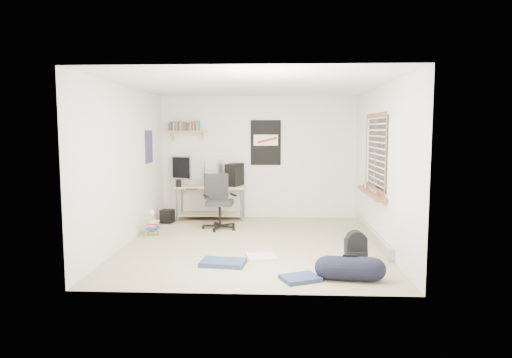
{
  "coord_description": "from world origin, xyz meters",
  "views": [
    {
      "loc": [
        0.37,
        -7.13,
        1.81
      ],
      "look_at": [
        0.05,
        0.11,
        1.03
      ],
      "focal_mm": 32.0,
      "sensor_mm": 36.0,
      "label": 1
    }
  ],
  "objects_px": {
    "desk": "(211,201)",
    "book_stack": "(153,227)",
    "office_chair": "(220,202)",
    "duffel_bag": "(350,269)",
    "backpack": "(356,252)"
  },
  "relations": [
    {
      "from": "desk",
      "to": "book_stack",
      "type": "bearing_deg",
      "value": -112.33
    },
    {
      "from": "desk",
      "to": "duffel_bag",
      "type": "relative_size",
      "value": 2.47
    },
    {
      "from": "office_chair",
      "to": "backpack",
      "type": "distance_m",
      "value": 3.1
    },
    {
      "from": "desk",
      "to": "office_chair",
      "type": "bearing_deg",
      "value": -66.03
    },
    {
      "from": "office_chair",
      "to": "backpack",
      "type": "bearing_deg",
      "value": -71.11
    },
    {
      "from": "office_chair",
      "to": "book_stack",
      "type": "distance_m",
      "value": 1.28
    },
    {
      "from": "office_chair",
      "to": "backpack",
      "type": "height_order",
      "value": "office_chair"
    },
    {
      "from": "office_chair",
      "to": "duffel_bag",
      "type": "xyz_separation_m",
      "value": [
        1.93,
        -2.81,
        -0.35
      ]
    },
    {
      "from": "office_chair",
      "to": "backpack",
      "type": "relative_size",
      "value": 2.73
    },
    {
      "from": "duffel_bag",
      "to": "office_chair",
      "type": "bearing_deg",
      "value": 130.32
    },
    {
      "from": "desk",
      "to": "office_chair",
      "type": "distance_m",
      "value": 0.96
    },
    {
      "from": "book_stack",
      "to": "duffel_bag",
      "type": "bearing_deg",
      "value": -36.47
    },
    {
      "from": "duffel_bag",
      "to": "book_stack",
      "type": "distance_m",
      "value": 3.75
    },
    {
      "from": "backpack",
      "to": "book_stack",
      "type": "height_order",
      "value": "backpack"
    },
    {
      "from": "duffel_bag",
      "to": "book_stack",
      "type": "xyz_separation_m",
      "value": [
        -3.02,
        2.23,
        0.01
      ]
    }
  ]
}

